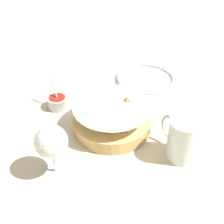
{
  "coord_description": "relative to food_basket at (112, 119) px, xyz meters",
  "views": [
    {
      "loc": [
        -0.62,
        0.38,
        0.6
      ],
      "look_at": [
        -0.04,
        0.01,
        0.06
      ],
      "focal_mm": 50.0,
      "sensor_mm": 36.0,
      "label": 1
    }
  ],
  "objects": [
    {
      "name": "side_plate",
      "position": [
        0.16,
        -0.24,
        -0.03
      ],
      "size": [
        0.21,
        0.21,
        0.01
      ],
      "color": "white",
      "rests_on": "ground_plane"
    },
    {
      "name": "wine_glass",
      "position": [
        -0.06,
        0.21,
        0.06
      ],
      "size": [
        0.08,
        0.08,
        0.14
      ],
      "color": "silver",
      "rests_on": "ground_plane"
    },
    {
      "name": "food_basket",
      "position": [
        0.0,
        0.0,
        0.0
      ],
      "size": [
        0.22,
        0.22,
        0.1
      ],
      "color": "tan",
      "rests_on": "ground_plane"
    },
    {
      "name": "beer_mug",
      "position": [
        -0.19,
        -0.09,
        0.02
      ],
      "size": [
        0.13,
        0.08,
        0.12
      ],
      "color": "silver",
      "rests_on": "ground_plane"
    },
    {
      "name": "ground_plane",
      "position": [
        0.04,
        -0.01,
        -0.04
      ],
      "size": [
        4.0,
        4.0,
        0.0
      ],
      "primitive_type": "plane",
      "color": "beige"
    },
    {
      "name": "sauce_cup",
      "position": [
        0.18,
        0.09,
        -0.01
      ],
      "size": [
        0.07,
        0.06,
        0.11
      ],
      "color": "#B7B7BC",
      "rests_on": "ground_plane"
    }
  ]
}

